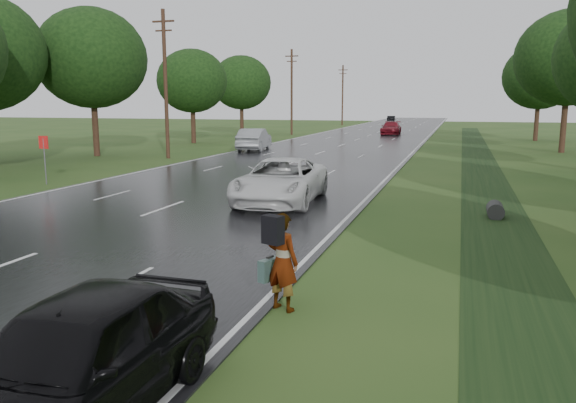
{
  "coord_description": "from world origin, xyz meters",
  "views": [
    {
      "loc": [
        10.25,
        -9.89,
        3.86
      ],
      "look_at": [
        6.02,
        3.89,
        1.3
      ],
      "focal_mm": 35.0,
      "sensor_mm": 36.0,
      "label": 1
    }
  ],
  "objects_px": {
    "white_pickup": "(281,181)",
    "silver_sedan": "(254,139)",
    "pedestrian": "(281,260)",
    "dark_sedan": "(76,359)",
    "road_sign": "(44,150)"
  },
  "relations": [
    {
      "from": "dark_sedan",
      "to": "silver_sedan",
      "type": "xyz_separation_m",
      "value": [
        -11.59,
        37.16,
        0.08
      ]
    },
    {
      "from": "white_pickup",
      "to": "dark_sedan",
      "type": "height_order",
      "value": "white_pickup"
    },
    {
      "from": "dark_sedan",
      "to": "silver_sedan",
      "type": "height_order",
      "value": "silver_sedan"
    },
    {
      "from": "white_pickup",
      "to": "silver_sedan",
      "type": "xyz_separation_m",
      "value": [
        -9.32,
        22.08,
        0.03
      ]
    },
    {
      "from": "white_pickup",
      "to": "silver_sedan",
      "type": "bearing_deg",
      "value": 109.37
    },
    {
      "from": "silver_sedan",
      "to": "white_pickup",
      "type": "bearing_deg",
      "value": 104.88
    },
    {
      "from": "silver_sedan",
      "to": "pedestrian",
      "type": "bearing_deg",
      "value": 103.26
    },
    {
      "from": "pedestrian",
      "to": "dark_sedan",
      "type": "height_order",
      "value": "pedestrian"
    },
    {
      "from": "road_sign",
      "to": "white_pickup",
      "type": "bearing_deg",
      "value": -7.36
    },
    {
      "from": "pedestrian",
      "to": "silver_sedan",
      "type": "xyz_separation_m",
      "value": [
        -12.77,
        32.8,
        -0.04
      ]
    },
    {
      "from": "pedestrian",
      "to": "silver_sedan",
      "type": "height_order",
      "value": "pedestrian"
    },
    {
      "from": "pedestrian",
      "to": "road_sign",
      "type": "bearing_deg",
      "value": -16.47
    },
    {
      "from": "pedestrian",
      "to": "silver_sedan",
      "type": "relative_size",
      "value": 0.35
    },
    {
      "from": "white_pickup",
      "to": "road_sign",
      "type": "bearing_deg",
      "value": 169.13
    },
    {
      "from": "pedestrian",
      "to": "dark_sedan",
      "type": "relative_size",
      "value": 0.4
    }
  ]
}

